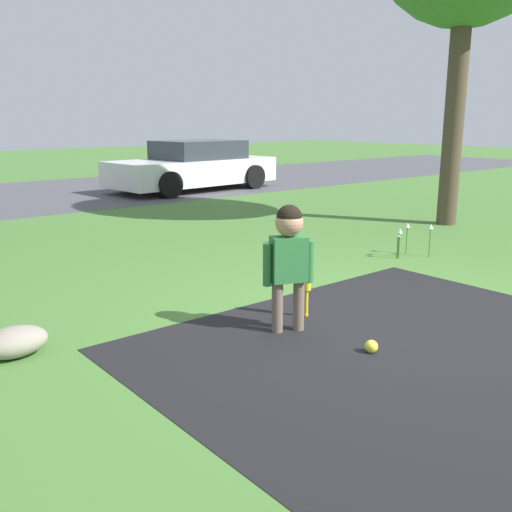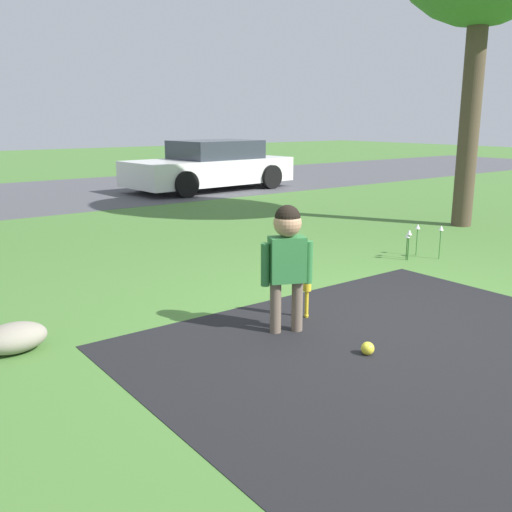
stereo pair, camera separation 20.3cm
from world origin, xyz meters
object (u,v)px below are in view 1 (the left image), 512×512
object	(u,v)px
baseball_bat	(307,276)
parked_car	(194,167)
child	(289,251)
sports_ball	(371,346)

from	to	relation	value
baseball_bat	parked_car	bearing A→B (deg)	62.31
child	baseball_bat	bearing A→B (deg)	46.59
child	sports_ball	xyz separation A→B (m)	(0.17, -0.71, -0.62)
child	parked_car	bearing A→B (deg)	84.77
child	sports_ball	bearing A→B (deg)	-52.51
child	parked_car	size ratio (longest dim) A/B	0.25
baseball_bat	child	bearing A→B (deg)	-157.33
baseball_bat	parked_car	xyz separation A→B (m)	(4.31, 8.21, 0.18)
parked_car	sports_ball	bearing A→B (deg)	59.58
child	baseball_bat	size ratio (longest dim) A/B	1.79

